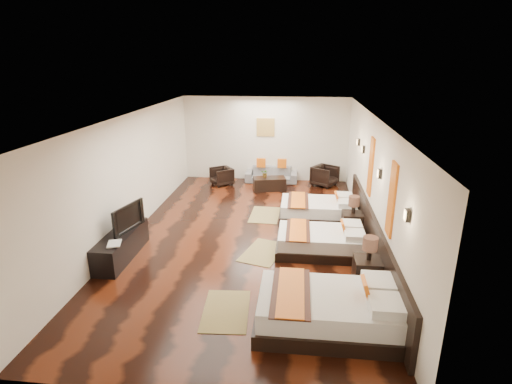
# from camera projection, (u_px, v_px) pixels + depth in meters

# --- Properties ---
(floor) EXTENTS (5.50, 9.50, 0.01)m
(floor) POSITION_uv_depth(u_px,v_px,m) (248.00, 236.00, 9.47)
(floor) COLOR black
(floor) RESTS_ON ground
(ceiling) EXTENTS (5.50, 9.50, 0.01)m
(ceiling) POSITION_uv_depth(u_px,v_px,m) (247.00, 117.00, 8.58)
(ceiling) COLOR white
(ceiling) RESTS_ON floor
(back_wall) EXTENTS (5.50, 0.01, 2.80)m
(back_wall) POSITION_uv_depth(u_px,v_px,m) (266.00, 139.00, 13.50)
(back_wall) COLOR silver
(back_wall) RESTS_ON floor
(left_wall) EXTENTS (0.01, 9.50, 2.80)m
(left_wall) POSITION_uv_depth(u_px,v_px,m) (130.00, 176.00, 9.31)
(left_wall) COLOR silver
(left_wall) RESTS_ON floor
(right_wall) EXTENTS (0.01, 9.50, 2.80)m
(right_wall) POSITION_uv_depth(u_px,v_px,m) (373.00, 184.00, 8.74)
(right_wall) COLOR silver
(right_wall) RESTS_ON floor
(headboard_panel) EXTENTS (0.08, 6.60, 0.90)m
(headboard_panel) POSITION_uv_depth(u_px,v_px,m) (373.00, 239.00, 8.29)
(headboard_panel) COLOR black
(headboard_panel) RESTS_ON floor
(bed_near) EXTENTS (2.26, 1.42, 0.86)m
(bed_near) POSITION_uv_depth(u_px,v_px,m) (331.00, 310.00, 6.22)
(bed_near) COLOR black
(bed_near) RESTS_ON floor
(bed_mid) EXTENTS (1.92, 1.21, 0.73)m
(bed_mid) POSITION_uv_depth(u_px,v_px,m) (322.00, 241.00, 8.65)
(bed_mid) COLOR black
(bed_mid) RESTS_ON floor
(bed_far) EXTENTS (1.98, 1.24, 0.75)m
(bed_far) POSITION_uv_depth(u_px,v_px,m) (319.00, 210.00, 10.41)
(bed_far) COLOR black
(bed_far) RESTS_ON floor
(nightstand_a) EXTENTS (0.50, 0.50, 0.99)m
(nightstand_a) POSITION_uv_depth(u_px,v_px,m) (368.00, 270.00, 7.30)
(nightstand_a) COLOR black
(nightstand_a) RESTS_ON floor
(nightstand_b) EXTENTS (0.48, 0.48, 0.95)m
(nightstand_b) POSITION_uv_depth(u_px,v_px,m) (352.00, 221.00, 9.51)
(nightstand_b) COLOR black
(nightstand_b) RESTS_ON floor
(jute_mat_near) EXTENTS (0.83, 1.25, 0.01)m
(jute_mat_near) POSITION_uv_depth(u_px,v_px,m) (226.00, 311.00, 6.69)
(jute_mat_near) COLOR olive
(jute_mat_near) RESTS_ON floor
(jute_mat_mid) EXTENTS (1.06, 1.37, 0.01)m
(jute_mat_mid) POSITION_uv_depth(u_px,v_px,m) (263.00, 252.00, 8.70)
(jute_mat_mid) COLOR olive
(jute_mat_mid) RESTS_ON floor
(jute_mat_far) EXTENTS (0.79, 1.23, 0.01)m
(jute_mat_far) POSITION_uv_depth(u_px,v_px,m) (265.00, 215.00, 10.76)
(jute_mat_far) COLOR olive
(jute_mat_far) RESTS_ON floor
(tv_console) EXTENTS (0.50, 1.80, 0.55)m
(tv_console) POSITION_uv_depth(u_px,v_px,m) (121.00, 245.00, 8.41)
(tv_console) COLOR black
(tv_console) RESTS_ON floor
(tv) EXTENTS (0.36, 0.99, 0.57)m
(tv) POSITION_uv_depth(u_px,v_px,m) (125.00, 217.00, 8.41)
(tv) COLOR black
(tv) RESTS_ON tv_console
(book) EXTENTS (0.34, 0.40, 0.03)m
(book) POSITION_uv_depth(u_px,v_px,m) (107.00, 244.00, 7.78)
(book) COLOR black
(book) RESTS_ON tv_console
(figurine) EXTENTS (0.36, 0.36, 0.32)m
(figurine) POSITION_uv_depth(u_px,v_px,m) (134.00, 212.00, 9.01)
(figurine) COLOR brown
(figurine) RESTS_ON tv_console
(sofa) EXTENTS (1.73, 0.68, 0.50)m
(sofa) POSITION_uv_depth(u_px,v_px,m) (271.00, 175.00, 13.56)
(sofa) COLOR slate
(sofa) RESTS_ON floor
(armchair_left) EXTENTS (0.89, 0.88, 0.58)m
(armchair_left) POSITION_uv_depth(u_px,v_px,m) (222.00, 176.00, 13.24)
(armchair_left) COLOR black
(armchair_left) RESTS_ON floor
(armchair_right) EXTENTS (1.00, 0.99, 0.66)m
(armchair_right) POSITION_uv_depth(u_px,v_px,m) (325.00, 176.00, 13.13)
(armchair_right) COLOR black
(armchair_right) RESTS_ON floor
(coffee_table) EXTENTS (1.08, 0.71, 0.40)m
(coffee_table) POSITION_uv_depth(u_px,v_px,m) (269.00, 184.00, 12.76)
(coffee_table) COLOR black
(coffee_table) RESTS_ON floor
(table_plant) EXTENTS (0.30, 0.28, 0.27)m
(table_plant) POSITION_uv_depth(u_px,v_px,m) (265.00, 173.00, 12.67)
(table_plant) COLOR #306421
(table_plant) RESTS_ON coffee_table
(orange_panel_a) EXTENTS (0.04, 0.40, 1.30)m
(orange_panel_a) POSITION_uv_depth(u_px,v_px,m) (392.00, 200.00, 6.86)
(orange_panel_a) COLOR #D86014
(orange_panel_a) RESTS_ON right_wall
(orange_panel_b) EXTENTS (0.04, 0.40, 1.30)m
(orange_panel_b) POSITION_uv_depth(u_px,v_px,m) (371.00, 167.00, 8.93)
(orange_panel_b) COLOR #D86014
(orange_panel_b) RESTS_ON right_wall
(sconce_near) EXTENTS (0.07, 0.12, 0.18)m
(sconce_near) POSITION_uv_depth(u_px,v_px,m) (407.00, 215.00, 5.78)
(sconce_near) COLOR black
(sconce_near) RESTS_ON right_wall
(sconce_mid) EXTENTS (0.07, 0.12, 0.18)m
(sconce_mid) POSITION_uv_depth(u_px,v_px,m) (379.00, 174.00, 7.85)
(sconce_mid) COLOR black
(sconce_mid) RESTS_ON right_wall
(sconce_far) EXTENTS (0.07, 0.12, 0.18)m
(sconce_far) POSITION_uv_depth(u_px,v_px,m) (363.00, 149.00, 9.92)
(sconce_far) COLOR black
(sconce_far) RESTS_ON right_wall
(sconce_lounge) EXTENTS (0.07, 0.12, 0.18)m
(sconce_lounge) POSITION_uv_depth(u_px,v_px,m) (358.00, 142.00, 10.77)
(sconce_lounge) COLOR black
(sconce_lounge) RESTS_ON right_wall
(gold_artwork) EXTENTS (0.60, 0.04, 0.60)m
(gold_artwork) POSITION_uv_depth(u_px,v_px,m) (266.00, 127.00, 13.36)
(gold_artwork) COLOR #AD873F
(gold_artwork) RESTS_ON back_wall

